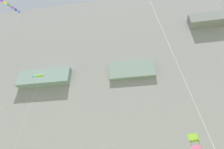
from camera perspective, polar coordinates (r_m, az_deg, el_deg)
The scene contains 4 objects.
cliff_face at distance 70.62m, azimuth 6.74°, elevation -3.50°, with size 180.00×28.10×81.38m.
kite_banner_low_right at distance 34.12m, azimuth -30.19°, elevation 16.66°, with size 2.62×4.88×29.51m.
kite_windsock_upper_mid at distance 44.40m, azimuth -21.67°, elevation -0.47°, with size 4.18×5.43×27.52m.
kite_box_high_right at distance 23.59m, azimuth 24.39°, elevation -18.97°, with size 1.50×2.92×9.71m.
Camera 1 is at (0.71, 4.60, 2.94)m, focal length 29.48 mm.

